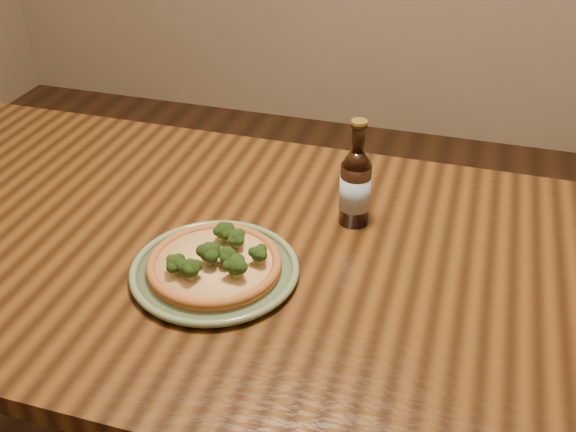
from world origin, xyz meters
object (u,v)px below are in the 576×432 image
(table, at_px, (213,280))
(pizza, at_px, (215,263))
(plate, at_px, (215,270))
(beer_bottle, at_px, (355,186))

(table, relative_size, pizza, 6.59)
(table, bearing_deg, pizza, -61.99)
(plate, height_order, beer_bottle, beer_bottle)
(pizza, xyz_separation_m, beer_bottle, (0.20, 0.24, 0.06))
(pizza, bearing_deg, plate, 155.72)
(table, distance_m, plate, 0.15)
(table, bearing_deg, plate, -62.47)
(plate, distance_m, beer_bottle, 0.32)
(plate, xyz_separation_m, pizza, (0.00, -0.00, 0.02))
(plate, relative_size, beer_bottle, 1.37)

